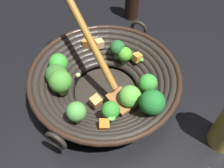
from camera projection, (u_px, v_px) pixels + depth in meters
name	position (u px, v px, depth m)	size (l,w,h in m)	color
ground_plane	(105.00, 93.00, 0.70)	(4.00, 4.00, 0.00)	black
wok	(105.00, 81.00, 0.65)	(0.39, 0.39, 0.25)	black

